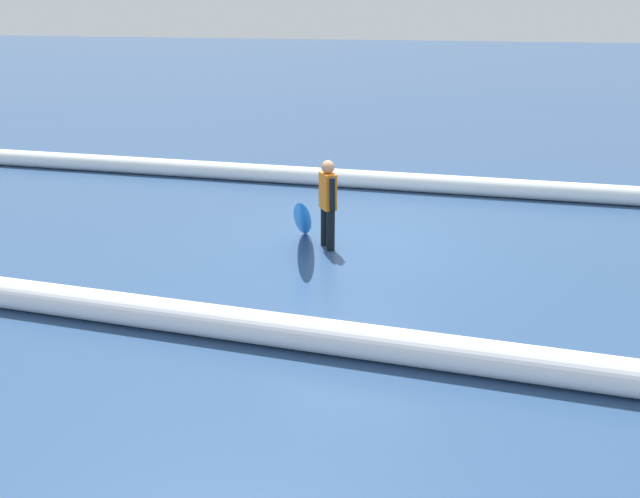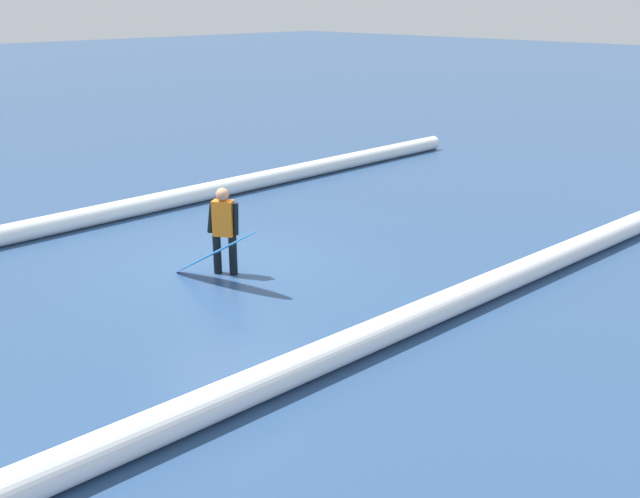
# 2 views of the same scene
# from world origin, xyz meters

# --- Properties ---
(ground_plane) EXTENTS (136.32, 136.32, 0.00)m
(ground_plane) POSITION_xyz_m (0.00, 0.00, 0.00)
(ground_plane) COLOR navy
(surfer) EXTENTS (0.35, 0.52, 1.50)m
(surfer) POSITION_xyz_m (0.40, 0.34, 0.84)
(surfer) COLOR black
(surfer) RESTS_ON ground_plane
(surfboard) EXTENTS (0.65, 1.86, 1.11)m
(surfboard) POSITION_xyz_m (0.76, 0.59, 0.54)
(surfboard) COLOR #268CE5
(surfboard) RESTS_ON ground_plane
(wave_crest_foreground) EXTENTS (22.89, 0.89, 0.40)m
(wave_crest_foreground) POSITION_xyz_m (0.68, -3.76, 0.20)
(wave_crest_foreground) COLOR white
(wave_crest_foreground) RESTS_ON ground_plane
(wave_crest_midground) EXTENTS (23.01, 1.80, 0.42)m
(wave_crest_midground) POSITION_xyz_m (-1.65, 4.08, 0.21)
(wave_crest_midground) COLOR white
(wave_crest_midground) RESTS_ON ground_plane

